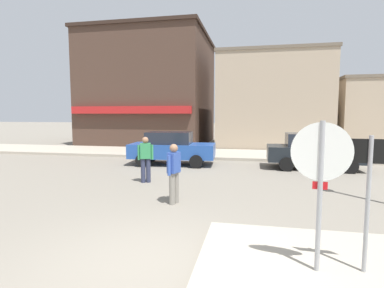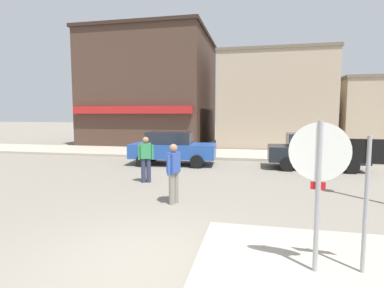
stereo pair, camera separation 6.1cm
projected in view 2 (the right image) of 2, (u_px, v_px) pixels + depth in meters
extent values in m
plane|color=gray|center=(138.00, 265.00, 4.75)|extent=(160.00, 160.00, 0.00)
cube|color=#A89E8C|center=(223.00, 154.00, 17.56)|extent=(80.00, 4.00, 0.15)
cylinder|color=#9E9EA3|center=(317.00, 203.00, 4.20)|extent=(0.07, 0.07, 2.30)
cylinder|color=red|center=(319.00, 152.00, 4.14)|extent=(0.76, 0.06, 0.76)
cylinder|color=white|center=(320.00, 152.00, 4.13)|extent=(0.82, 0.06, 0.82)
cube|color=red|center=(318.00, 186.00, 4.19)|extent=(0.20, 0.03, 0.11)
cylinder|color=#9E9EA3|center=(366.00, 211.00, 4.17)|extent=(0.06, 0.06, 2.10)
cube|color=black|center=(369.00, 151.00, 4.09)|extent=(0.60, 0.05, 0.34)
cube|color=white|center=(369.00, 151.00, 4.10)|extent=(0.54, 0.05, 0.29)
cube|color=black|center=(368.00, 151.00, 4.11)|extent=(0.34, 0.03, 0.08)
cube|color=#234C9E|center=(173.00, 151.00, 14.27)|extent=(4.10, 1.94, 0.66)
cube|color=#1E232D|center=(170.00, 138.00, 14.23)|extent=(2.16, 1.52, 0.56)
cylinder|color=black|center=(201.00, 156.00, 14.97)|extent=(0.61, 0.22, 0.60)
cylinder|color=black|center=(197.00, 162.00, 13.29)|extent=(0.61, 0.22, 0.60)
cylinder|color=black|center=(153.00, 155.00, 15.32)|extent=(0.61, 0.22, 0.60)
cylinder|color=black|center=(143.00, 160.00, 13.65)|extent=(0.61, 0.22, 0.60)
cube|color=black|center=(315.00, 154.00, 13.10)|extent=(4.01, 1.72, 0.66)
cube|color=#1E232D|center=(312.00, 140.00, 13.07)|extent=(2.09, 1.41, 0.56)
cylinder|color=black|center=(340.00, 160.00, 13.70)|extent=(0.60, 0.18, 0.60)
cylinder|color=black|center=(352.00, 166.00, 12.05)|extent=(0.60, 0.18, 0.60)
cylinder|color=black|center=(284.00, 159.00, 14.22)|extent=(0.60, 0.18, 0.60)
cylinder|color=black|center=(287.00, 164.00, 12.57)|extent=(0.60, 0.18, 0.60)
cylinder|color=#2D334C|center=(143.00, 171.00, 10.51)|extent=(0.16, 0.16, 0.85)
cylinder|color=#2D334C|center=(149.00, 170.00, 10.53)|extent=(0.16, 0.16, 0.85)
cube|color=#338C51|center=(146.00, 151.00, 10.45)|extent=(0.41, 0.33, 0.54)
sphere|color=#9E7051|center=(146.00, 140.00, 10.41)|extent=(0.22, 0.22, 0.22)
cylinder|color=#338C51|center=(139.00, 152.00, 10.42)|extent=(0.12, 0.12, 0.52)
cylinder|color=#338C51|center=(152.00, 152.00, 10.49)|extent=(0.12, 0.12, 0.52)
cylinder|color=gray|center=(175.00, 187.00, 8.08)|extent=(0.16, 0.16, 0.85)
cylinder|color=gray|center=(172.00, 189.00, 7.92)|extent=(0.16, 0.16, 0.85)
cube|color=#3351A8|center=(174.00, 162.00, 7.93)|extent=(0.32, 0.41, 0.54)
sphere|color=#9E7051|center=(173.00, 148.00, 7.89)|extent=(0.22, 0.22, 0.22)
cylinder|color=#3351A8|center=(178.00, 163.00, 8.14)|extent=(0.11, 0.11, 0.52)
cylinder|color=#3351A8|center=(169.00, 165.00, 7.74)|extent=(0.11, 0.11, 0.52)
cube|color=#473328|center=(154.00, 92.00, 25.10)|extent=(9.06, 9.59, 8.49)
cube|color=#B21E1E|center=(131.00, 110.00, 20.44)|extent=(8.61, 0.40, 0.50)
cube|color=#2E211A|center=(154.00, 39.00, 24.67)|extent=(9.33, 9.87, 0.24)
cube|color=tan|center=(272.00, 103.00, 21.88)|extent=(7.45, 6.63, 6.43)
cube|color=#685B4C|center=(274.00, 57.00, 21.56)|extent=(7.60, 6.76, 0.20)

